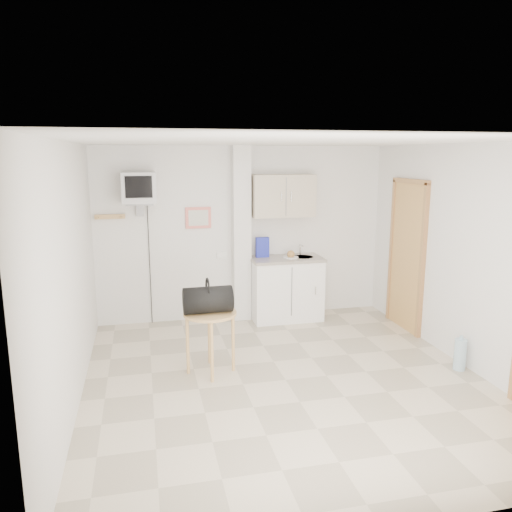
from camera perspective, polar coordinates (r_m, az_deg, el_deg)
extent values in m
plane|color=beige|center=(5.53, 3.40, -13.95)|extent=(4.50, 4.50, 0.00)
cube|color=white|center=(7.26, -1.48, 2.60)|extent=(4.20, 0.04, 2.50)
cube|color=white|center=(3.12, 15.56, -10.07)|extent=(4.20, 0.04, 2.50)
cube|color=white|center=(4.96, -20.41, -2.34)|extent=(0.04, 4.50, 2.50)
cube|color=white|center=(6.05, 23.01, -0.13)|extent=(0.04, 4.50, 2.50)
cube|color=white|center=(4.99, 3.75, 12.92)|extent=(4.20, 4.50, 0.04)
cube|color=white|center=(7.15, -1.70, 2.45)|extent=(0.25, 0.22, 2.50)
cube|color=#E87065|center=(7.11, -6.61, 4.37)|extent=(0.36, 0.03, 0.30)
cube|color=silver|center=(7.10, -6.60, 4.35)|extent=(0.28, 0.01, 0.22)
cube|color=tan|center=(7.06, -16.35, 4.34)|extent=(0.40, 0.05, 0.06)
cube|color=white|center=(7.25, -3.93, 0.15)|extent=(0.15, 0.02, 0.08)
cylinder|color=tan|center=(7.02, -17.60, 4.14)|extent=(0.02, 0.08, 0.02)
cylinder|color=tan|center=(7.00, -15.15, 4.26)|extent=(0.02, 0.08, 0.02)
cube|color=#976033|center=(7.11, 16.83, -0.14)|extent=(0.04, 0.75, 2.00)
cube|color=brown|center=(7.11, 16.80, -0.14)|extent=(0.06, 0.87, 2.06)
cube|color=white|center=(7.31, 3.46, -3.86)|extent=(1.00, 0.55, 0.88)
cube|color=gray|center=(7.20, 3.50, -0.33)|extent=(1.03, 0.58, 0.04)
cylinder|color=#B7B7BA|center=(7.28, 5.39, -0.28)|extent=(0.30, 0.30, 0.05)
cylinder|color=#B7B7BA|center=(7.39, 5.06, 0.74)|extent=(0.02, 0.02, 0.16)
cylinder|color=#B7B7BA|center=(7.32, 5.22, 1.23)|extent=(0.02, 0.13, 0.02)
cube|color=#BBAC95|center=(7.18, 3.10, 6.90)|extent=(0.90, 0.32, 0.60)
cube|color=#202AAD|center=(7.19, 0.73, 1.01)|extent=(0.19, 0.07, 0.29)
cylinder|color=white|center=(7.18, 4.00, -0.15)|extent=(0.22, 0.22, 0.01)
sphere|color=tan|center=(7.17, 4.01, 0.21)|extent=(0.11, 0.11, 0.11)
cube|color=slate|center=(6.90, -13.17, 5.85)|extent=(0.36, 0.32, 0.02)
cube|color=slate|center=(7.04, -13.14, 5.30)|extent=(0.10, 0.06, 0.20)
cube|color=silver|center=(6.82, -13.25, 7.63)|extent=(0.44, 0.42, 0.40)
cube|color=black|center=(6.60, -13.26, 7.69)|extent=(0.34, 0.02, 0.28)
cylinder|color=black|center=(7.17, -12.06, -0.90)|extent=(0.01, 0.01, 1.73)
cylinder|color=tan|center=(5.48, -5.28, -6.54)|extent=(0.58, 0.58, 0.03)
cylinder|color=tan|center=(5.61, -2.63, -9.83)|extent=(0.04, 0.04, 0.67)
cylinder|color=tan|center=(5.83, -5.35, -9.04)|extent=(0.04, 0.04, 0.67)
cylinder|color=tan|center=(5.59, -7.82, -10.02)|extent=(0.04, 0.04, 0.67)
cylinder|color=tan|center=(5.36, -5.07, -10.91)|extent=(0.04, 0.04, 0.67)
cylinder|color=black|center=(5.41, -5.53, -5.01)|extent=(0.53, 0.30, 0.29)
torus|color=black|center=(5.37, -5.56, -3.63)|extent=(0.03, 0.22, 0.22)
cylinder|color=#9CBED0|center=(6.13, 22.28, -10.38)|extent=(0.13, 0.13, 0.36)
cylinder|color=#9CBED0|center=(6.07, 22.43, -8.61)|extent=(0.04, 0.04, 0.04)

